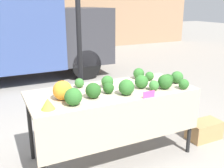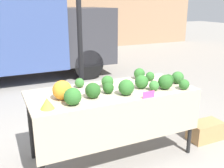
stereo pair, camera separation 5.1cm
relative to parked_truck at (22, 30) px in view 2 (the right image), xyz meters
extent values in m
plane|color=gray|center=(0.52, -4.38, -1.27)|extent=(40.00, 40.00, 0.00)
cylinder|color=black|center=(0.36, -3.66, -0.12)|extent=(0.07, 0.07, 2.30)
cube|color=#384C84|center=(-0.50, 0.00, 0.10)|extent=(2.88, 1.98, 2.03)
cube|color=#333338|center=(1.61, 0.00, -0.19)|extent=(1.35, 1.82, 1.46)
cylinder|color=black|center=(1.48, -0.80, -0.88)|extent=(0.78, 0.22, 0.78)
cylinder|color=black|center=(1.48, 0.80, -0.88)|extent=(0.78, 0.22, 0.78)
cube|color=tan|center=(0.52, -4.38, -0.37)|extent=(2.04, 0.87, 0.03)
cube|color=tan|center=(0.52, -4.81, -0.64)|extent=(2.04, 0.01, 0.50)
cylinder|color=black|center=(-0.44, -4.76, -0.83)|extent=(0.05, 0.05, 0.88)
cylinder|color=black|center=(1.48, -4.76, -0.83)|extent=(0.05, 0.05, 0.88)
cylinder|color=black|center=(-0.44, -4.01, -0.83)|extent=(0.05, 0.05, 0.88)
cylinder|color=black|center=(1.48, -4.01, -0.83)|extent=(0.05, 0.05, 0.88)
sphere|color=orange|center=(-0.11, -4.44, -0.25)|extent=(0.22, 0.22, 0.22)
cone|color=#93B238|center=(-0.32, -4.65, -0.30)|extent=(0.14, 0.14, 0.12)
sphere|color=#2D6628|center=(1.34, -4.73, -0.29)|extent=(0.13, 0.13, 0.13)
sphere|color=#2D6628|center=(0.51, -4.26, -0.28)|extent=(0.16, 0.16, 0.16)
sphere|color=#2D6628|center=(0.60, -4.61, -0.26)|extent=(0.19, 0.19, 0.19)
sphere|color=#23511E|center=(0.21, -4.54, -0.27)|extent=(0.18, 0.18, 0.18)
sphere|color=#336B2D|center=(0.19, -4.11, -0.30)|extent=(0.12, 0.12, 0.12)
sphere|color=#2D6628|center=(-0.06, -4.65, -0.26)|extent=(0.19, 0.19, 0.19)
sphere|color=#23511E|center=(0.43, -4.47, -0.29)|extent=(0.13, 0.13, 0.13)
sphere|color=#2D6628|center=(1.08, -4.09, -0.28)|extent=(0.15, 0.15, 0.15)
sphere|color=#2D6628|center=(0.89, -4.47, -0.27)|extent=(0.17, 0.17, 0.17)
sphere|color=#387533|center=(0.98, -4.61, -0.29)|extent=(0.12, 0.12, 0.12)
sphere|color=#336B2D|center=(1.43, -4.49, -0.28)|extent=(0.16, 0.16, 0.16)
sphere|color=#285B23|center=(1.14, -4.62, -0.27)|extent=(0.18, 0.18, 0.18)
sphere|color=#23511E|center=(1.27, -4.50, -0.28)|extent=(0.14, 0.14, 0.14)
sphere|color=#2D6628|center=(1.17, -4.22, -0.30)|extent=(0.12, 0.12, 0.12)
cube|color=#EF4793|center=(0.78, -4.81, -0.32)|extent=(0.15, 0.01, 0.08)
cube|color=tan|center=(1.94, -4.57, -1.13)|extent=(0.50, 0.29, 0.27)
camera|label=1|loc=(-0.80, -7.13, 0.68)|focal=42.00mm
camera|label=2|loc=(-0.76, -7.16, 0.68)|focal=42.00mm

